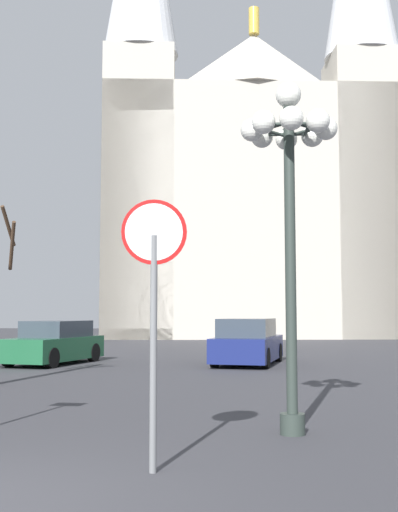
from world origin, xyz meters
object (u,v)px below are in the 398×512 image
object	(u,v)px
parked_car_far_green	(54,344)
parked_car_near_navy	(248,343)
stop_sign	(154,281)
cathedral	(250,169)
street_lamp	(289,176)

from	to	relation	value
parked_car_far_green	parked_car_near_navy	bearing A→B (deg)	2.61
stop_sign	cathedral	bearing A→B (deg)	87.79
cathedral	stop_sign	xyz separation A→B (m)	(-1.43, -37.15, -9.65)
stop_sign	parked_car_far_green	world-z (taller)	stop_sign
parked_car_near_navy	parked_car_far_green	world-z (taller)	parked_car_near_navy
stop_sign	parked_car_near_navy	world-z (taller)	stop_sign
cathedral	street_lamp	size ratio (longest dim) A/B	6.98
street_lamp	parked_car_far_green	xyz separation A→B (m)	(-7.09, 11.81, -3.09)
stop_sign	parked_car_far_green	distance (m)	15.16
cathedral	stop_sign	size ratio (longest dim) A/B	11.98
cathedral	parked_car_far_green	xyz separation A→B (m)	(-6.83, -23.06, -11.07)
cathedral	stop_sign	distance (m)	38.41
cathedral	street_lamp	xyz separation A→B (m)	(0.26, -34.87, -7.98)
cathedral	parked_car_near_navy	distance (m)	25.30
parked_car_near_navy	cathedral	bearing A→B (deg)	89.21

